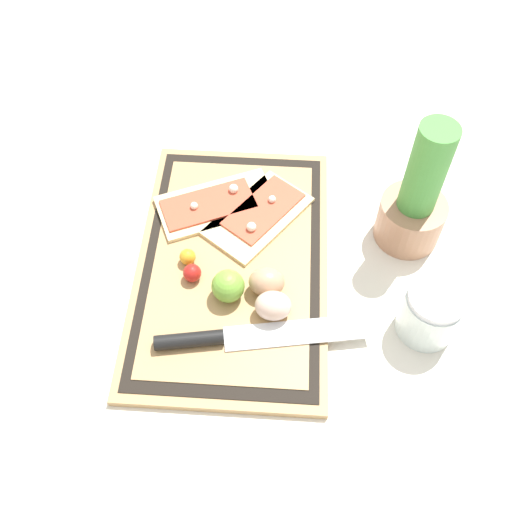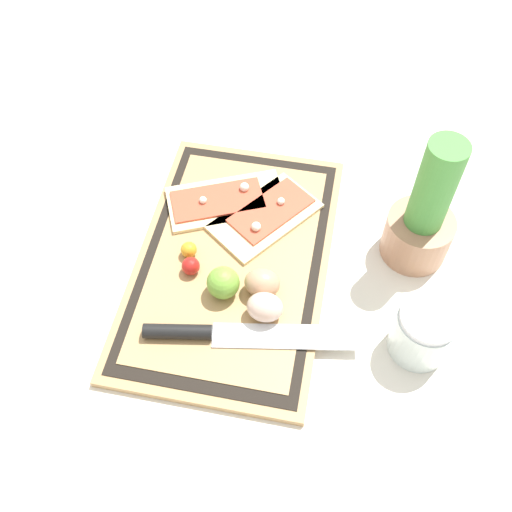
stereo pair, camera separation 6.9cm
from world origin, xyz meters
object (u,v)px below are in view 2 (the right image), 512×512
herb_pot (423,219)px  sauce_jar (422,334)px  egg_brown (262,283)px  lime (222,283)px  pizza_slice_near (224,200)px  knife (215,333)px  pizza_slice_far (266,215)px  cherry_tomato_red (191,266)px  egg_pink (265,307)px  cherry_tomato_yellow (189,250)px

herb_pot → sauce_jar: size_ratio=2.63×
egg_brown → lime: bearing=-77.9°
pizza_slice_near → knife: pizza_slice_near is taller
pizza_slice_far → cherry_tomato_red: cherry_tomato_red is taller
egg_pink → herb_pot: (-0.17, 0.21, 0.04)m
cherry_tomato_yellow → pizza_slice_far: bearing=132.5°
lime → cherry_tomato_yellow: size_ratio=1.96×
egg_brown → sauce_jar: bearing=80.2°
egg_brown → cherry_tomato_yellow: bearing=-109.5°
egg_pink → sauce_jar: bearing=89.8°
herb_pot → sauce_jar: (0.17, 0.01, -0.04)m
knife → sauce_jar: size_ratio=3.49×
knife → lime: bearing=-175.0°
knife → sauce_jar: (-0.05, 0.29, 0.02)m
egg_brown → sauce_jar: sauce_jar is taller
egg_brown → lime: (0.01, -0.06, 0.00)m
pizza_slice_near → egg_brown: egg_brown is taller
egg_pink → lime: size_ratio=1.08×
pizza_slice_near → egg_brown: bearing=30.6°
egg_brown → cherry_tomato_yellow: egg_brown is taller
cherry_tomato_red → sauce_jar: (0.06, 0.36, 0.01)m
pizza_slice_near → cherry_tomato_red: cherry_tomato_red is taller
egg_brown → pizza_slice_far: bearing=-172.2°
knife → egg_pink: bearing=127.1°
pizza_slice_far → egg_pink: 0.19m
herb_pot → cherry_tomato_red: bearing=-70.8°
knife → cherry_tomato_red: cherry_tomato_red is taller
pizza_slice_far → egg_pink: (0.18, 0.03, 0.02)m
pizza_slice_far → cherry_tomato_yellow: cherry_tomato_yellow is taller
knife → lime: size_ratio=6.26×
cherry_tomato_red → cherry_tomato_yellow: cherry_tomato_red is taller
pizza_slice_far → knife: bearing=-8.0°
knife → cherry_tomato_yellow: bearing=-150.9°
pizza_slice_far → herb_pot: size_ratio=0.86×
knife → lime: (-0.08, -0.01, 0.02)m
lime → cherry_tomato_red: (-0.03, -0.06, -0.01)m
herb_pot → pizza_slice_near: bearing=-95.2°
pizza_slice_far → sauce_jar: size_ratio=2.26×
egg_pink → egg_brown: bearing=-163.9°
lime → knife: bearing=5.0°
egg_pink → cherry_tomato_yellow: 0.16m
egg_pink → cherry_tomato_yellow: size_ratio=2.13×
knife → cherry_tomato_red: bearing=-148.5°
egg_pink → cherry_tomato_red: size_ratio=1.91×
pizza_slice_near → sauce_jar: 0.39m
cherry_tomato_red → sauce_jar: bearing=81.1°
egg_brown → cherry_tomato_red: bearing=-97.1°
pizza_slice_near → sauce_jar: (0.20, 0.34, 0.02)m
egg_pink → herb_pot: herb_pot is taller
egg_brown → pizza_slice_near: bearing=-149.4°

